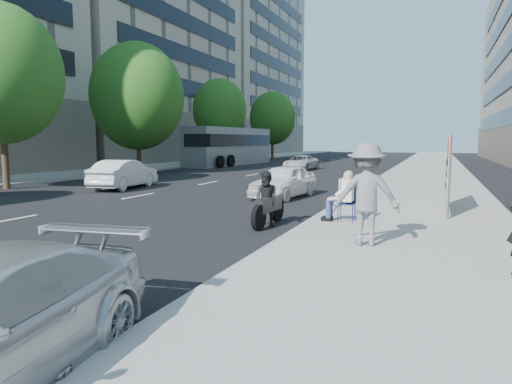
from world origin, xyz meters
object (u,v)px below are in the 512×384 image
at_px(white_sedan_far, 301,163).
at_px(bus, 230,147).
at_px(white_sedan_near, 284,181).
at_px(jogger, 366,194).
at_px(seated_protester, 343,193).
at_px(white_sedan_mid, 124,174).
at_px(protest_banner, 448,168).
at_px(motorcycle, 268,202).

distance_m(white_sedan_far, bus, 9.11).
bearing_deg(bus, white_sedan_near, -56.23).
bearing_deg(white_sedan_near, jogger, -54.10).
distance_m(seated_protester, white_sedan_near, 6.18).
distance_m(seated_protester, white_sedan_mid, 12.52).
xyz_separation_m(jogger, white_sedan_near, (-4.22, 7.67, -0.52)).
relative_size(jogger, bus, 0.17).
height_order(protest_banner, white_sedan_mid, protest_banner).
relative_size(protest_banner, white_sedan_near, 0.82).
bearing_deg(jogger, seated_protester, -81.12).
bearing_deg(motorcycle, white_sedan_near, 108.78).
xyz_separation_m(seated_protester, motorcycle, (-1.83, -0.57, -0.24)).
bearing_deg(jogger, motorcycle, -46.16).
distance_m(protest_banner, bus, 28.95).
distance_m(protest_banner, white_sedan_far, 20.96).
relative_size(white_sedan_near, white_sedan_mid, 0.93).
distance_m(seated_protester, protest_banner, 3.84).
bearing_deg(jogger, white_sedan_near, -73.11).
bearing_deg(bus, motorcycle, -59.37).
distance_m(protest_banner, motorcycle, 5.58).
relative_size(white_sedan_near, motorcycle, 1.83).
bearing_deg(white_sedan_far, bus, 155.01).
xyz_separation_m(seated_protester, bus, (-15.15, 25.83, 0.76)).
bearing_deg(protest_banner, motorcycle, -141.44).
bearing_deg(white_sedan_mid, white_sedan_near, 169.46).
relative_size(jogger, white_sedan_mid, 0.50).
bearing_deg(protest_banner, white_sedan_mid, 168.42).
bearing_deg(white_sedan_far, jogger, -66.88).
height_order(white_sedan_near, white_sedan_mid, white_sedan_mid).
bearing_deg(seated_protester, protest_banner, 49.10).
distance_m(white_sedan_mid, motorcycle, 11.22).
xyz_separation_m(seated_protester, white_sedan_near, (-3.29, 5.22, -0.24)).
bearing_deg(white_sedan_mid, seated_protester, 145.78).
height_order(white_sedan_mid, white_sedan_far, white_sedan_mid).
distance_m(seated_protester, jogger, 2.63).
distance_m(seated_protester, motorcycle, 1.93).
distance_m(jogger, white_sedan_mid, 14.56).
relative_size(white_sedan_mid, white_sedan_far, 1.04).
bearing_deg(protest_banner, white_sedan_near, 157.91).
bearing_deg(white_sedan_mid, protest_banner, 161.15).
distance_m(jogger, white_sedan_far, 25.23).
relative_size(white_sedan_mid, bus, 0.33).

